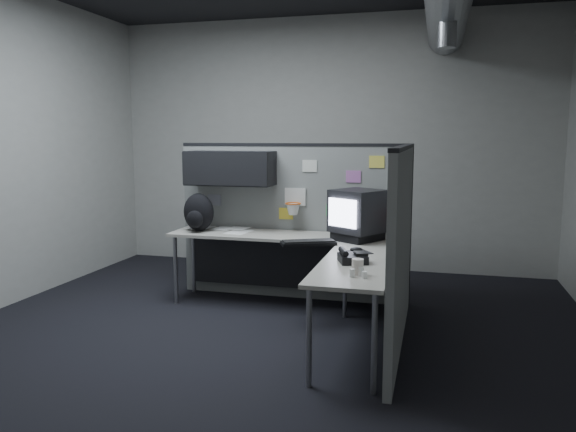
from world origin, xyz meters
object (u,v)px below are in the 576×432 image
(desk, at_px, (301,253))
(monitor, at_px, (358,214))
(keyboard, at_px, (308,243))
(backpack, at_px, (198,213))
(phone, at_px, (352,257))

(desk, relative_size, monitor, 4.01)
(keyboard, relative_size, backpack, 1.32)
(desk, height_order, phone, phone)
(desk, xyz_separation_m, keyboard, (0.12, -0.19, 0.14))
(desk, bearing_deg, keyboard, -58.68)
(keyboard, height_order, backpack, backpack)
(phone, bearing_deg, backpack, 139.57)
(phone, bearing_deg, monitor, 85.49)
(monitor, distance_m, backpack, 1.66)
(monitor, bearing_deg, backpack, 164.73)
(desk, distance_m, keyboard, 0.26)
(monitor, xyz_separation_m, backpack, (-1.65, 0.08, -0.05))
(monitor, distance_m, keyboard, 0.58)
(keyboard, xyz_separation_m, backpack, (-1.26, 0.43, 0.17))
(backpack, bearing_deg, keyboard, -5.40)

